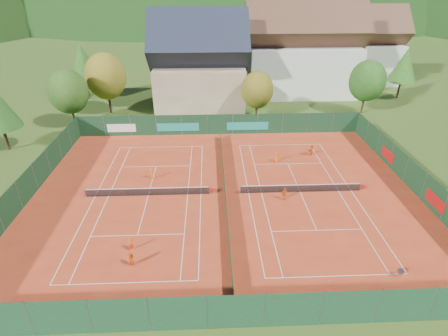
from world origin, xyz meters
TOP-DOWN VIEW (x-y plane):
  - ground at (0.00, 0.00)m, footprint 600.00×600.00m
  - clay_pad at (0.00, 0.00)m, footprint 40.00×32.00m
  - court_markings_left at (-8.00, 0.00)m, footprint 11.03×23.83m
  - court_markings_right at (8.00, 0.00)m, footprint 11.03×23.83m
  - tennis_net_left at (-7.85, 0.00)m, footprint 13.30×0.10m
  - tennis_net_right at (8.15, 0.00)m, footprint 13.30×0.10m
  - court_divider at (0.00, 0.00)m, footprint 0.03×28.80m
  - fence_north at (-0.46, 15.99)m, footprint 40.00×0.10m
  - fence_south at (0.00, -16.00)m, footprint 40.00×0.04m
  - fence_west at (-20.00, 0.00)m, footprint 0.04×32.00m
  - fence_east at (20.00, 0.05)m, footprint 0.09×32.00m
  - chalet at (-3.00, 30.00)m, footprint 16.20×12.00m
  - hotel_block_a at (16.00, 36.00)m, footprint 21.60×11.00m
  - hotel_block_b at (30.00, 44.00)m, footprint 17.28×10.00m
  - tree_west_front at (-22.00, 20.00)m, footprint 5.72×5.72m
  - tree_west_mid at (-18.00, 26.00)m, footprint 6.44×6.44m
  - tree_west_back at (-24.00, 34.00)m, footprint 5.60×5.60m
  - tree_center at (6.00, 22.00)m, footprint 5.01×5.01m
  - tree_east_front at (24.00, 24.00)m, footprint 5.72×5.72m
  - tree_east_mid at (34.00, 32.00)m, footprint 5.04×5.04m
  - tree_east_back at (26.00, 40.00)m, footprint 7.15×7.15m
  - mountain_backdrop at (28.54, 233.48)m, footprint 820.00×530.00m
  - ball_hopper at (12.68, -12.15)m, footprint 0.34×0.34m
  - loose_ball_0 at (-10.17, -3.96)m, footprint 0.07×0.07m
  - loose_ball_1 at (7.31, -12.32)m, footprint 0.07×0.07m
  - player_left_near at (-8.13, -8.31)m, footprint 0.54×0.53m
  - player_left_mid at (-7.74, -10.21)m, footprint 0.75×0.63m
  - player_left_far at (-8.05, 3.45)m, footprint 0.95×0.62m
  - player_right_near at (5.99, -1.35)m, footprint 0.87×0.55m
  - player_right_far_a at (6.69, 6.98)m, footprint 0.75×0.58m
  - player_right_far_b at (11.34, 8.57)m, footprint 1.37×1.28m

SIDE VIEW (x-z plane):
  - mountain_backdrop at x=28.54m, z-range -160.64..81.36m
  - ground at x=0.00m, z-range -0.02..-0.02m
  - clay_pad at x=0.00m, z-range 0.00..0.01m
  - court_markings_left at x=-8.00m, z-range 0.01..0.01m
  - court_markings_right at x=8.00m, z-range 0.01..0.01m
  - loose_ball_0 at x=-10.17m, z-range 0.00..0.07m
  - loose_ball_1 at x=7.31m, z-range 0.00..0.07m
  - court_divider at x=0.00m, z-range 0.00..1.00m
  - tennis_net_left at x=-7.85m, z-range 0.00..1.02m
  - tennis_net_right at x=8.15m, z-range 0.00..1.02m
  - ball_hopper at x=12.68m, z-range 0.16..0.96m
  - player_left_near at x=-8.13m, z-range 0.00..1.26m
  - player_right_far_a at x=6.69m, z-range 0.00..1.36m
  - player_left_far at x=-8.05m, z-range 0.00..1.37m
  - player_right_near at x=5.99m, z-range 0.00..1.38m
  - player_left_mid at x=-7.74m, z-range 0.00..1.38m
  - player_right_far_b at x=11.34m, z-range 0.00..1.54m
  - fence_north at x=-0.46m, z-range -0.03..2.97m
  - fence_east at x=20.00m, z-range -0.02..2.98m
  - fence_south at x=0.00m, z-range 0.00..3.00m
  - fence_west at x=-20.00m, z-range 0.00..3.00m
  - tree_center at x=6.00m, z-range 0.92..8.52m
  - tree_west_front at x=-22.00m, z-range 1.05..9.74m
  - tree_east_front at x=24.00m, z-range 1.05..9.74m
  - tree_east_mid at x=34.00m, z-range 1.56..10.56m
  - tree_west_mid at x=-18.00m, z-range 1.18..10.96m
  - hotel_block_b at x=30.00m, z-range -1.13..14.37m
  - chalet at x=-3.00m, z-range -1.38..14.62m
  - tree_west_back at x=-24.00m, z-range 1.74..11.74m
  - tree_east_back at x=26.00m, z-range 1.31..12.18m
  - hotel_block_a at x=16.00m, z-range -1.24..16.01m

